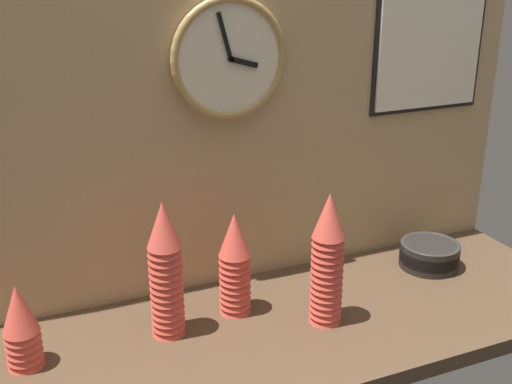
% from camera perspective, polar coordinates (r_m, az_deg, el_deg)
% --- Properties ---
extents(ground_plane, '(1.60, 0.56, 0.04)m').
position_cam_1_polar(ground_plane, '(1.61, 2.69, -11.94)').
color(ground_plane, '#4C3826').
extents(wall_tiled_back, '(1.60, 0.03, 1.05)m').
position_cam_1_polar(wall_tiled_back, '(1.63, -1.11, 9.31)').
color(wall_tiled_back, tan).
rests_on(wall_tiled_back, ground_plane).
extents(cup_stack_center, '(0.08, 0.08, 0.27)m').
position_cam_1_polar(cup_stack_center, '(1.57, -1.90, -6.38)').
color(cup_stack_center, '#DB4C3D').
rests_on(cup_stack_center, ground_plane).
extents(cup_stack_center_left, '(0.08, 0.08, 0.33)m').
position_cam_1_polar(cup_stack_center_left, '(1.48, -8.04, -6.86)').
color(cup_stack_center_left, '#DB4C3D').
rests_on(cup_stack_center_left, ground_plane).
extents(cup_stack_far_left, '(0.08, 0.08, 0.20)m').
position_cam_1_polar(cup_stack_far_left, '(1.48, -20.18, -11.16)').
color(cup_stack_far_left, '#DB4C3D').
rests_on(cup_stack_far_left, ground_plane).
extents(cup_stack_center_right, '(0.08, 0.08, 0.33)m').
position_cam_1_polar(cup_stack_center_right, '(1.52, 6.37, -5.95)').
color(cup_stack_center_right, '#DB4C3D').
rests_on(cup_stack_center_right, ground_plane).
extents(bowl_stack_far_right, '(0.17, 0.17, 0.07)m').
position_cam_1_polar(bowl_stack_far_right, '(1.89, 15.16, -5.32)').
color(bowl_stack_far_right, black).
rests_on(bowl_stack_far_right, ground_plane).
extents(wall_clock, '(0.30, 0.03, 0.30)m').
position_cam_1_polar(wall_clock, '(1.57, -2.38, 11.78)').
color(wall_clock, beige).
extents(menu_board, '(0.36, 0.01, 0.48)m').
position_cam_1_polar(menu_board, '(1.86, 15.37, 14.17)').
color(menu_board, black).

